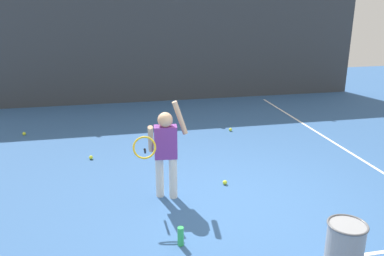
{
  "coord_description": "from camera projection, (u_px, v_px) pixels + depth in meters",
  "views": [
    {
      "loc": [
        -1.54,
        -4.38,
        2.57
      ],
      "look_at": [
        -0.43,
        0.84,
        0.85
      ],
      "focal_mm": 36.86,
      "sensor_mm": 36.0,
      "label": 1
    }
  ],
  "objects": [
    {
      "name": "tennis_ball_2",
      "position": [
        225.0,
        182.0,
        5.78
      ],
      "size": [
        0.07,
        0.07,
        0.07
      ],
      "primitive_type": "sphere",
      "color": "#CCE033",
      "rests_on": "ground"
    },
    {
      "name": "tennis_ball_1",
      "position": [
        168.0,
        132.0,
        7.99
      ],
      "size": [
        0.07,
        0.07,
        0.07
      ],
      "primitive_type": "sphere",
      "color": "#CCE033",
      "rests_on": "ground"
    },
    {
      "name": "tennis_player",
      "position": [
        165.0,
        148.0,
        5.19
      ],
      "size": [
        0.76,
        0.57,
        1.35
      ],
      "rotation": [
        0.0,
        0.0,
        -0.11
      ],
      "color": "silver",
      "rests_on": "ground"
    },
    {
      "name": "fence_post_4",
      "position": [
        345.0,
        34.0,
        11.29
      ],
      "size": [
        0.09,
        0.09,
        3.33
      ],
      "primitive_type": "cylinder",
      "color": "slate",
      "rests_on": "ground"
    },
    {
      "name": "fence_post_2",
      "position": [
        167.0,
        37.0,
        10.27
      ],
      "size": [
        0.09,
        0.09,
        3.33
      ],
      "primitive_type": "cylinder",
      "color": "slate",
      "rests_on": "ground"
    },
    {
      "name": "tennis_ball_5",
      "position": [
        230.0,
        130.0,
        8.16
      ],
      "size": [
        0.07,
        0.07,
        0.07
      ],
      "primitive_type": "sphere",
      "color": "#CCE033",
      "rests_on": "ground"
    },
    {
      "name": "ball_hopper",
      "position": [
        344.0,
        248.0,
        3.81
      ],
      "size": [
        0.38,
        0.38,
        0.56
      ],
      "color": "gray",
      "rests_on": "ground"
    },
    {
      "name": "fence_post_1",
      "position": [
        64.0,
        39.0,
        9.76
      ],
      "size": [
        0.09,
        0.09,
        3.33
      ],
      "primitive_type": "cylinder",
      "color": "slate",
      "rests_on": "ground"
    },
    {
      "name": "back_fence_windscreen",
      "position": [
        167.0,
        41.0,
        10.23
      ],
      "size": [
        10.61,
        0.08,
        3.18
      ],
      "primitive_type": "cube",
      "color": "#383D42",
      "rests_on": "ground"
    },
    {
      "name": "fence_post_3",
      "position": [
        260.0,
        36.0,
        10.78
      ],
      "size": [
        0.09,
        0.09,
        3.33
      ],
      "primitive_type": "cylinder",
      "color": "slate",
      "rests_on": "ground"
    },
    {
      "name": "tennis_ball_0",
      "position": [
        91.0,
        157.0,
        6.7
      ],
      "size": [
        0.07,
        0.07,
        0.07
      ],
      "primitive_type": "sphere",
      "color": "#CCE033",
      "rests_on": "ground"
    },
    {
      "name": "court_line_sideline",
      "position": [
        365.0,
        162.0,
        6.61
      ],
      "size": [
        0.05,
        9.0,
        0.0
      ],
      "primitive_type": "cube",
      "color": "white",
      "rests_on": "ground"
    },
    {
      "name": "water_bottle",
      "position": [
        181.0,
        236.0,
        4.32
      ],
      "size": [
        0.07,
        0.07,
        0.22
      ],
      "primitive_type": "cylinder",
      "color": "green",
      "rests_on": "ground"
    },
    {
      "name": "ground_plane",
      "position": [
        237.0,
        207.0,
        5.17
      ],
      "size": [
        20.0,
        20.0,
        0.0
      ],
      "primitive_type": "plane",
      "color": "#335B93"
    },
    {
      "name": "tennis_ball_3",
      "position": [
        24.0,
        134.0,
        7.91
      ],
      "size": [
        0.07,
        0.07,
        0.07
      ],
      "primitive_type": "sphere",
      "color": "#CCE033",
      "rests_on": "ground"
    }
  ]
}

